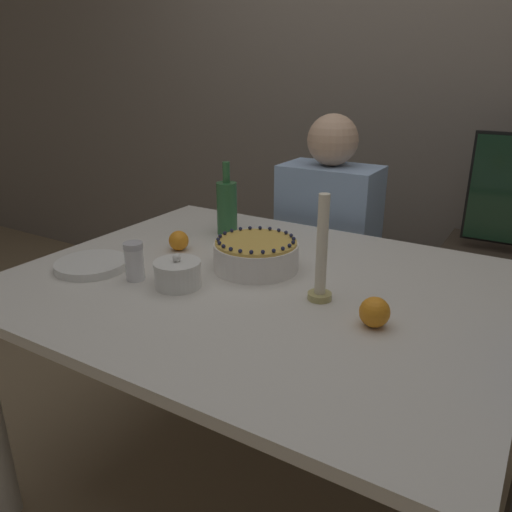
{
  "coord_description": "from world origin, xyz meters",
  "views": [
    {
      "loc": [
        0.68,
        -1.14,
        1.35
      ],
      "look_at": [
        -0.05,
        0.07,
        0.81
      ],
      "focal_mm": 35.0,
      "sensor_mm": 36.0,
      "label": 1
    }
  ],
  "objects_px": {
    "candle": "(321,258)",
    "sugar_shaker": "(134,261)",
    "cake": "(256,255)",
    "bottle": "(227,207)",
    "person_man_blue_shirt": "(326,270)",
    "sugar_bowl": "(178,274)"
  },
  "relations": [
    {
      "from": "sugar_shaker",
      "to": "bottle",
      "type": "distance_m",
      "value": 0.5
    },
    {
      "from": "cake",
      "to": "sugar_bowl",
      "type": "xyz_separation_m",
      "value": [
        -0.12,
        -0.23,
        -0.01
      ]
    },
    {
      "from": "sugar_bowl",
      "to": "candle",
      "type": "xyz_separation_m",
      "value": [
        0.37,
        0.13,
        0.08
      ]
    },
    {
      "from": "cake",
      "to": "candle",
      "type": "xyz_separation_m",
      "value": [
        0.26,
        -0.1,
        0.07
      ]
    },
    {
      "from": "cake",
      "to": "bottle",
      "type": "relative_size",
      "value": 0.97
    },
    {
      "from": "cake",
      "to": "candle",
      "type": "relative_size",
      "value": 0.9
    },
    {
      "from": "candle",
      "to": "bottle",
      "type": "height_order",
      "value": "candle"
    },
    {
      "from": "cake",
      "to": "person_man_blue_shirt",
      "type": "distance_m",
      "value": 0.75
    },
    {
      "from": "cake",
      "to": "person_man_blue_shirt",
      "type": "height_order",
      "value": "person_man_blue_shirt"
    },
    {
      "from": "cake",
      "to": "sugar_shaker",
      "type": "bearing_deg",
      "value": -135.08
    },
    {
      "from": "sugar_shaker",
      "to": "candle",
      "type": "distance_m",
      "value": 0.54
    },
    {
      "from": "sugar_bowl",
      "to": "bottle",
      "type": "relative_size",
      "value": 0.5
    },
    {
      "from": "bottle",
      "to": "candle",
      "type": "bearing_deg",
      "value": -32.76
    },
    {
      "from": "cake",
      "to": "bottle",
      "type": "distance_m",
      "value": 0.36
    },
    {
      "from": "sugar_bowl",
      "to": "candle",
      "type": "relative_size",
      "value": 0.46
    },
    {
      "from": "sugar_shaker",
      "to": "person_man_blue_shirt",
      "type": "xyz_separation_m",
      "value": [
        0.2,
        0.94,
        -0.32
      ]
    },
    {
      "from": "bottle",
      "to": "person_man_blue_shirt",
      "type": "distance_m",
      "value": 0.61
    },
    {
      "from": "candle",
      "to": "sugar_shaker",
      "type": "bearing_deg",
      "value": -163.12
    },
    {
      "from": "person_man_blue_shirt",
      "to": "bottle",
      "type": "bearing_deg",
      "value": 64.47
    },
    {
      "from": "candle",
      "to": "sugar_bowl",
      "type": "bearing_deg",
      "value": -161.06
    },
    {
      "from": "sugar_bowl",
      "to": "candle",
      "type": "bearing_deg",
      "value": 18.94
    },
    {
      "from": "bottle",
      "to": "person_man_blue_shirt",
      "type": "relative_size",
      "value": 0.22
    }
  ]
}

